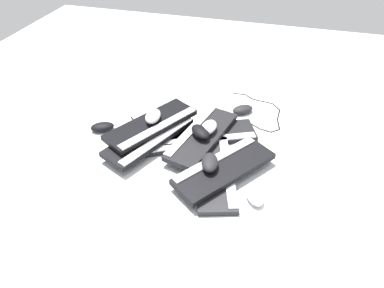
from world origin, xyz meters
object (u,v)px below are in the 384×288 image
keyboard_2 (208,134)px  mouse_4 (102,127)px  mouse_0 (153,116)px  keyboard_4 (202,135)px  keyboard_0 (164,142)px  keyboard_6 (152,125)px  keyboard_1 (215,172)px  mouse_6 (200,132)px  mouse_5 (210,162)px  mouse_1 (255,195)px  mouse_2 (243,110)px  mouse_3 (209,127)px  keyboard_3 (224,168)px  keyboard_5 (149,137)px

keyboard_2 → mouse_4: mouse_4 is taller
mouse_0 → keyboard_4: bearing=85.6°
keyboard_0 → keyboard_6: size_ratio=1.01×
keyboard_1 → mouse_6: 0.20m
keyboard_4 → mouse_5: bearing=112.1°
keyboard_4 → keyboard_6: size_ratio=1.02×
keyboard_4 → keyboard_6: 0.23m
keyboard_6 → mouse_1: keyboard_6 is taller
keyboard_4 → mouse_5: (-0.08, 0.21, 0.04)m
keyboard_0 → mouse_0: size_ratio=4.18×
mouse_1 → mouse_2: 0.58m
mouse_4 → mouse_5: (-0.56, 0.17, 0.06)m
mouse_1 → mouse_4: 0.80m
keyboard_1 → mouse_4: size_ratio=4.22×
mouse_5 → mouse_3: bearing=2.6°
mouse_1 → mouse_3: 0.39m
mouse_4 → keyboard_3: bearing=-41.7°
keyboard_2 → mouse_6: 0.10m
mouse_6 → mouse_0: bearing=40.6°
mouse_0 → keyboard_3: bearing=58.4°
keyboard_1 → mouse_2: size_ratio=4.22×
keyboard_5 → mouse_3: (-0.25, -0.10, 0.04)m
keyboard_3 → mouse_1: size_ratio=4.02×
mouse_1 → mouse_6: size_ratio=1.00×
mouse_1 → mouse_6: (0.28, -0.25, 0.06)m
keyboard_1 → mouse_4: bearing=-14.6°
mouse_2 → mouse_5: bearing=-135.1°
keyboard_4 → mouse_0: (0.23, 0.00, 0.07)m
keyboard_2 → mouse_2: bearing=-117.6°
keyboard_2 → mouse_0: bearing=13.0°
mouse_0 → mouse_6: 0.23m
mouse_1 → keyboard_5: bearing=45.2°
keyboard_0 → keyboard_6: keyboard_6 is taller
keyboard_0 → mouse_2: 0.46m
mouse_4 → keyboard_4: bearing=-24.1°
mouse_3 → mouse_6: (0.03, 0.04, 0.00)m
mouse_4 → keyboard_1: bearing=-42.5°
keyboard_4 → keyboard_6: (0.23, 0.02, 0.03)m
keyboard_0 → mouse_1: mouse_1 is taller
mouse_2 → keyboard_4: bearing=-154.2°
keyboard_4 → keyboard_6: bearing=5.2°
keyboard_4 → mouse_6: (0.00, 0.02, 0.04)m
keyboard_2 → mouse_3: 0.07m
keyboard_1 → keyboard_4: size_ratio=1.00×
keyboard_2 → keyboard_4: (0.02, 0.05, 0.03)m
keyboard_2 → mouse_2: mouse_2 is taller
keyboard_2 → mouse_4: (0.50, 0.09, 0.01)m
keyboard_5 → mouse_4: bearing=-9.5°
mouse_4 → mouse_0: bearing=-21.5°
keyboard_4 → mouse_2: size_ratio=4.21×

